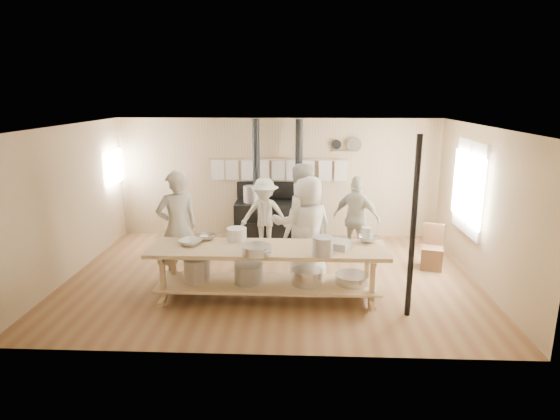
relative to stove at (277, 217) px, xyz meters
The scene contains 24 objects.
ground 2.18m from the stove, 89.82° to the right, with size 7.00×7.00×0.00m, color brown.
room_shell 2.39m from the stove, 89.82° to the right, with size 7.00×7.00×7.00m.
window_right 3.92m from the stove, 23.58° to the right, with size 0.09×1.50×1.65m.
left_opening 3.61m from the stove, behind, with size 0.00×0.90×0.90m.
stove is the anchor object (origin of this frame).
towel_rail 1.06m from the stove, 88.68° to the left, with size 3.00×0.04×0.47m.
back_wall_shelf 2.11m from the stove, 12.13° to the left, with size 0.63×0.14×0.32m.
prep_table 3.02m from the stove, 90.04° to the right, with size 3.60×0.90×0.85m.
support_post 4.11m from the stove, 59.33° to the right, with size 0.08×0.08×2.60m, color black.
cook_far_left 2.88m from the stove, 122.51° to the right, with size 0.70×0.46×1.92m, color #B7B5A2.
cook_left 2.26m from the stove, 77.35° to the right, with size 0.97×0.76×2.00m, color #B7B5A2.
cook_center 2.39m from the stove, 74.95° to the right, with size 0.90×0.58×1.83m, color #B7B5A2.
cook_right 1.97m from the stove, 36.72° to the right, with size 0.95×0.40×1.63m, color #B7B5A2.
cook_by_window 0.80m from the stove, 106.57° to the right, with size 0.97×0.56×1.50m, color #B7B5A2.
chair 3.31m from the stove, 28.38° to the right, with size 0.46×0.46×0.81m.
bowl_white_a 3.21m from the stove, 112.07° to the right, with size 0.33×0.33×0.08m, color silver.
bowl_steel_a 2.89m from the stove, 110.36° to the right, with size 0.28×0.28×0.09m, color silver.
bowl_white_b 3.37m from the stove, 91.64° to the right, with size 0.40×0.40×0.10m, color silver.
bowl_steel_b 3.13m from the stove, 59.92° to the right, with size 0.31×0.31×0.10m, color silver.
roasting_pan 3.16m from the stove, 71.58° to the right, with size 0.50×0.33×0.11m, color #B2B2B7.
mixing_bowl_large 3.37m from the stove, 92.30° to the right, with size 0.43×0.43×0.14m, color silver.
bucket_galv 3.48m from the stove, 76.24° to the right, with size 0.30×0.30×0.27m, color gray.
deep_bowl_enamel 2.77m from the stove, 100.74° to the right, with size 0.31×0.31×0.20m, color silver.
pitcher 3.13m from the stove, 60.32° to the right, with size 0.15×0.15×0.23m, color silver.
Camera 1 is at (0.48, -7.62, 3.13)m, focal length 30.00 mm.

